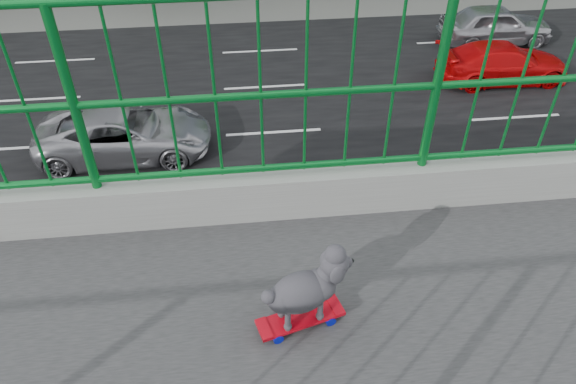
# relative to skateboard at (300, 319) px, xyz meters

# --- Properties ---
(road) EXTENTS (18.00, 90.00, 0.02)m
(road) POSITION_rel_skateboard_xyz_m (-12.51, 0.89, -7.04)
(road) COLOR black
(road) RESTS_ON ground
(railing) EXTENTS (3.00, 24.00, 1.42)m
(railing) POSITION_rel_skateboard_xyz_m (0.49, 0.89, 0.17)
(railing) COLOR gray
(railing) RESTS_ON footbridge
(skateboard) EXTENTS (0.25, 0.47, 0.06)m
(skateboard) POSITION_rel_skateboard_xyz_m (0.00, 0.00, 0.00)
(skateboard) COLOR red
(skateboard) RESTS_ON footbridge
(poodle) EXTENTS (0.28, 0.47, 0.40)m
(poodle) POSITION_rel_skateboard_xyz_m (-0.01, 0.02, 0.23)
(poodle) COLOR #2F2D32
(poodle) RESTS_ON skateboard
(car_0) EXTENTS (1.58, 3.92, 1.34)m
(car_0) POSITION_rel_skateboard_xyz_m (-5.51, 1.64, -6.38)
(car_0) COLOR white
(car_0) RESTS_ON ground
(car_2) EXTENTS (2.31, 5.01, 1.39)m
(car_2) POSITION_rel_skateboard_xyz_m (-11.91, -3.53, -6.35)
(car_2) COLOR #A0A0A5
(car_2) RESTS_ON ground
(car_3) EXTENTS (1.92, 4.72, 1.37)m
(car_3) POSITION_rel_skateboard_xyz_m (-15.11, 9.42, -6.36)
(car_3) COLOR red
(car_3) RESTS_ON ground
(car_4) EXTENTS (1.81, 4.50, 1.53)m
(car_4) POSITION_rel_skateboard_xyz_m (-18.31, 10.50, -6.28)
(car_4) COLOR #A0A0A5
(car_4) RESTS_ON ground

